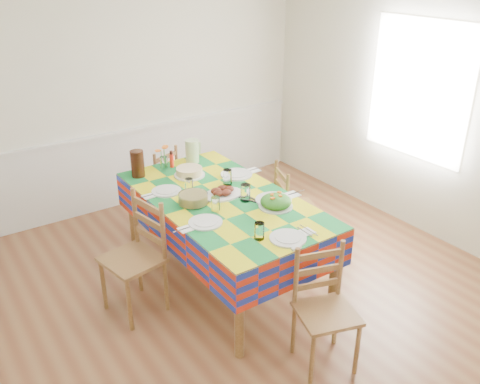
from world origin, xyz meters
name	(u,v)px	position (x,y,z in m)	size (l,w,h in m)	color
room	(260,158)	(0.00, 0.00, 1.35)	(4.58, 5.08, 2.78)	brown
wainscot	(135,163)	(0.00, 2.48, 0.49)	(4.41, 0.06, 0.92)	white
window_right	(419,90)	(2.23, 0.30, 1.50)	(1.40, 1.40, 0.00)	white
dining_table	(222,207)	(-0.02, 0.51, 0.72)	(1.13, 2.09, 0.81)	brown
setting_near_head	(278,235)	(-0.05, -0.32, 0.84)	(0.46, 0.30, 0.14)	silver
setting_left_near	(209,216)	(-0.32, 0.24, 0.84)	(0.50, 0.30, 0.13)	silver
setting_left_far	(174,189)	(-0.31, 0.86, 0.84)	(0.49, 0.29, 0.13)	silver
setting_right_near	(264,197)	(0.25, 0.26, 0.85)	(0.60, 0.34, 0.15)	silver
setting_right_far	(234,175)	(0.30, 0.81, 0.85)	(0.58, 0.33, 0.15)	silver
meat_platter	(222,192)	(0.01, 0.55, 0.84)	(0.37, 0.27, 0.07)	silver
salad_platter	(276,202)	(0.26, 0.11, 0.86)	(0.29, 0.29, 0.12)	silver
pasta_bowl	(193,199)	(-0.29, 0.56, 0.86)	(0.26, 0.26, 0.09)	white
cake	(189,172)	(-0.02, 1.10, 0.85)	(0.30, 0.30, 0.08)	silver
serving_utensils	(247,198)	(0.15, 0.38, 0.82)	(0.14, 0.30, 0.01)	black
flower_vase	(164,160)	(-0.15, 1.38, 0.92)	(0.16, 0.13, 0.26)	white
hot_sauce	(172,159)	(-0.05, 1.39, 0.90)	(0.04, 0.04, 0.17)	red
green_pitcher	(192,151)	(0.18, 1.40, 0.93)	(0.14, 0.14, 0.24)	#B7DA9A
tea_pitcher	(137,164)	(-0.43, 1.37, 0.94)	(0.13, 0.13, 0.26)	black
name_card	(296,248)	(-0.04, -0.51, 0.82)	(0.09, 0.03, 0.02)	silver
chair_near	(324,310)	(-0.01, -0.81, 0.45)	(0.50, 0.49, 0.92)	brown
chair_far	(159,185)	(-0.01, 1.84, 0.43)	(0.50, 0.48, 0.88)	brown
chair_left	(137,257)	(-0.86, 0.52, 0.50)	(0.50, 0.52, 1.01)	brown
chair_right	(293,209)	(0.82, 0.53, 0.45)	(0.50, 0.52, 0.92)	brown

